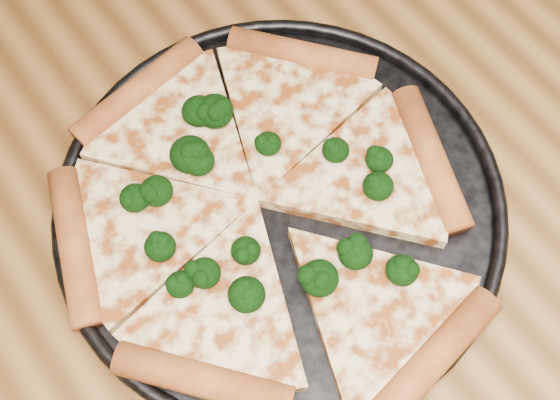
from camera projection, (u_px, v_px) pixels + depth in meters
pizza_pan at (280, 205)px, 0.54m from camera, size 0.33×0.33×0.02m
pizza at (263, 206)px, 0.53m from camera, size 0.31×0.33×0.02m
broccoli_florets at (247, 199)px, 0.53m from camera, size 0.19×0.21×0.02m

